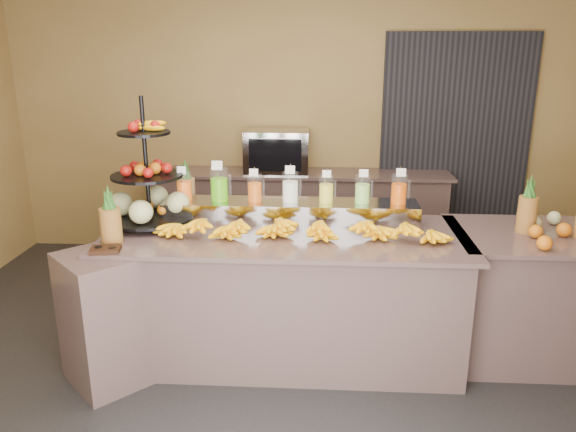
# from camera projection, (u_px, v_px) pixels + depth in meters

# --- Properties ---
(ground) EXTENTS (6.00, 6.00, 0.00)m
(ground) POSITION_uv_depth(u_px,v_px,m) (283.00, 375.00, 3.86)
(ground) COLOR black
(ground) RESTS_ON ground
(room_envelope) EXTENTS (6.04, 5.02, 2.82)m
(room_envelope) POSITION_uv_depth(u_px,v_px,m) (316.00, 88.00, 4.04)
(room_envelope) COLOR olive
(room_envelope) RESTS_ON ground
(buffet_counter) EXTENTS (2.75, 1.25, 0.93)m
(buffet_counter) POSITION_uv_depth(u_px,v_px,m) (269.00, 297.00, 3.97)
(buffet_counter) COLOR #8B6764
(buffet_counter) RESTS_ON ground
(right_counter) EXTENTS (1.08, 0.88, 0.93)m
(right_counter) POSITION_uv_depth(u_px,v_px,m) (524.00, 295.00, 4.00)
(right_counter) COLOR #8B6764
(right_counter) RESTS_ON ground
(back_ledge) EXTENTS (3.10, 0.55, 0.93)m
(back_ledge) POSITION_uv_depth(u_px,v_px,m) (298.00, 215.00, 5.87)
(back_ledge) COLOR #8B6764
(back_ledge) RESTS_ON ground
(pitcher_tray) EXTENTS (1.85, 0.30, 0.15)m
(pitcher_tray) POSITION_uv_depth(u_px,v_px,m) (290.00, 211.00, 4.11)
(pitcher_tray) COLOR gray
(pitcher_tray) RESTS_ON buffet_counter
(juice_pitcher_orange_a) EXTENTS (0.11, 0.12, 0.27)m
(juice_pitcher_orange_a) POSITION_uv_depth(u_px,v_px,m) (184.00, 188.00, 4.11)
(juice_pitcher_orange_a) COLOR silver
(juice_pitcher_orange_a) RESTS_ON pitcher_tray
(juice_pitcher_green) EXTENTS (0.13, 0.14, 0.32)m
(juice_pitcher_green) POSITION_uv_depth(u_px,v_px,m) (219.00, 186.00, 4.09)
(juice_pitcher_green) COLOR silver
(juice_pitcher_green) RESTS_ON pitcher_tray
(juice_pitcher_orange_b) EXTENTS (0.11, 0.11, 0.26)m
(juice_pitcher_orange_b) POSITION_uv_depth(u_px,v_px,m) (255.00, 189.00, 4.08)
(juice_pitcher_orange_b) COLOR silver
(juice_pitcher_orange_b) RESTS_ON pitcher_tray
(juice_pitcher_milk) EXTENTS (0.12, 0.12, 0.29)m
(juice_pitcher_milk) POSITION_uv_depth(u_px,v_px,m) (290.00, 189.00, 4.06)
(juice_pitcher_milk) COLOR silver
(juice_pitcher_milk) RESTS_ON pitcher_tray
(juice_pitcher_lemon) EXTENTS (0.11, 0.11, 0.26)m
(juice_pitcher_lemon) POSITION_uv_depth(u_px,v_px,m) (326.00, 191.00, 4.05)
(juice_pitcher_lemon) COLOR silver
(juice_pitcher_lemon) RESTS_ON pitcher_tray
(juice_pitcher_lime) EXTENTS (0.11, 0.11, 0.27)m
(juice_pitcher_lime) POSITION_uv_depth(u_px,v_px,m) (362.00, 191.00, 4.03)
(juice_pitcher_lime) COLOR silver
(juice_pitcher_lime) RESTS_ON pitcher_tray
(juice_pitcher_orange_c) EXTENTS (0.11, 0.12, 0.28)m
(juice_pitcher_orange_c) POSITION_uv_depth(u_px,v_px,m) (399.00, 191.00, 4.02)
(juice_pitcher_orange_c) COLOR silver
(juice_pitcher_orange_c) RESTS_ON pitcher_tray
(banana_heap) EXTENTS (1.97, 0.18, 0.16)m
(banana_heap) POSITION_uv_depth(u_px,v_px,m) (302.00, 226.00, 3.78)
(banana_heap) COLOR yellow
(banana_heap) RESTS_ON buffet_counter
(fruit_stand) EXTENTS (0.78, 0.78, 0.91)m
(fruit_stand) POSITION_uv_depth(u_px,v_px,m) (154.00, 193.00, 4.01)
(fruit_stand) COLOR black
(fruit_stand) RESTS_ON buffet_counter
(condiment_caddy) EXTENTS (0.20, 0.17, 0.03)m
(condiment_caddy) POSITION_uv_depth(u_px,v_px,m) (105.00, 250.00, 3.52)
(condiment_caddy) COLOR black
(condiment_caddy) RESTS_ON buffet_counter
(pineapple_left_a) EXTENTS (0.14, 0.14, 0.39)m
(pineapple_left_a) POSITION_uv_depth(u_px,v_px,m) (111.00, 222.00, 3.65)
(pineapple_left_a) COLOR brown
(pineapple_left_a) RESTS_ON buffet_counter
(pineapple_left_b) EXTENTS (0.14, 0.14, 0.42)m
(pineapple_left_b) POSITION_uv_depth(u_px,v_px,m) (186.00, 191.00, 4.36)
(pineapple_left_b) COLOR brown
(pineapple_left_b) RESTS_ON buffet_counter
(right_fruit_pile) EXTENTS (0.48, 0.46, 0.25)m
(right_fruit_pile) POSITION_uv_depth(u_px,v_px,m) (558.00, 228.00, 3.71)
(right_fruit_pile) COLOR brown
(right_fruit_pile) RESTS_ON right_counter
(oven_warmer) EXTENTS (0.64, 0.45, 0.43)m
(oven_warmer) POSITION_uv_depth(u_px,v_px,m) (277.00, 151.00, 5.68)
(oven_warmer) COLOR gray
(oven_warmer) RESTS_ON back_ledge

